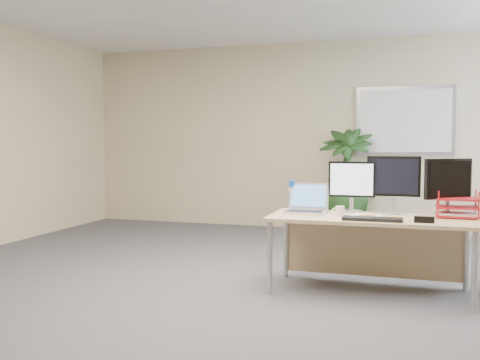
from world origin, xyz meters
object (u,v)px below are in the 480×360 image
(floor_plant, at_px, (345,179))
(monitor_left, at_px, (352,183))
(monitor_right, at_px, (394,181))
(desk, at_px, (370,231))
(laptop, at_px, (307,205))

(floor_plant, relative_size, monitor_left, 3.34)
(floor_plant, distance_m, monitor_right, 2.72)
(desk, distance_m, monitor_left, 0.45)
(laptop, bearing_deg, floor_plant, 89.21)
(monitor_right, bearing_deg, desk, -135.99)
(laptop, bearing_deg, desk, -3.88)
(desk, height_order, monitor_left, monitor_left)
(monitor_left, relative_size, monitor_right, 0.90)
(desk, relative_size, laptop, 4.62)
(monitor_left, xyz_separation_m, laptop, (-0.38, -0.12, -0.20))
(desk, height_order, floor_plant, floor_plant)
(monitor_left, height_order, monitor_right, monitor_right)
(monitor_right, relative_size, laptop, 1.38)
(desk, height_order, monitor_right, monitor_right)
(desk, relative_size, monitor_right, 3.34)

